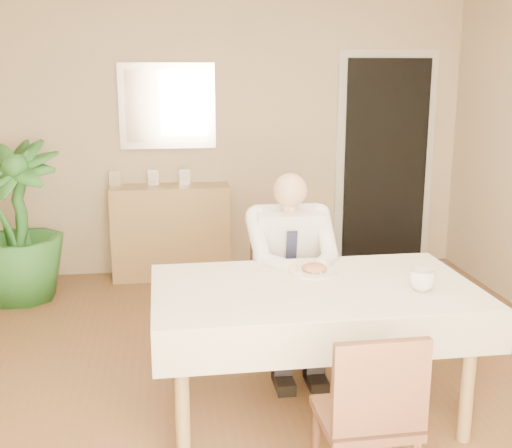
{
  "coord_description": "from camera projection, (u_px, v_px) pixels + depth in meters",
  "views": [
    {
      "loc": [
        -0.53,
        -3.42,
        1.87
      ],
      "look_at": [
        0.0,
        0.35,
        0.95
      ],
      "focal_mm": 45.0,
      "sensor_mm": 36.0,
      "label": 1
    }
  ],
  "objects": [
    {
      "name": "room",
      "position": [
        265.0,
        177.0,
        3.5
      ],
      "size": [
        5.0,
        5.02,
        2.6
      ],
      "color": "brown",
      "rests_on": "ground"
    },
    {
      "name": "window",
      "position": [
        489.0,
        323.0,
        1.08
      ],
      "size": [
        1.34,
        0.04,
        1.44
      ],
      "color": "silver",
      "rests_on": "room"
    },
    {
      "name": "doorway",
      "position": [
        385.0,
        163.0,
        6.15
      ],
      "size": [
        0.96,
        0.07,
        2.1
      ],
      "color": "silver",
      "rests_on": "ground"
    },
    {
      "name": "mirror",
      "position": [
        167.0,
        106.0,
        5.75
      ],
      "size": [
        0.86,
        0.04,
        0.76
      ],
      "color": "silver",
      "rests_on": "room"
    },
    {
      "name": "dining_table",
      "position": [
        314.0,
        300.0,
        3.43
      ],
      "size": [
        1.73,
        1.03,
        0.75
      ],
      "rotation": [
        0.0,
        0.0,
        0.01
      ],
      "color": "#9A7B4C",
      "rests_on": "ground"
    },
    {
      "name": "chair_far",
      "position": [
        284.0,
        278.0,
        4.31
      ],
      "size": [
        0.46,
        0.46,
        0.89
      ],
      "rotation": [
        0.0,
        0.0,
        -0.1
      ],
      "color": "#44261A",
      "rests_on": "ground"
    },
    {
      "name": "chair_near",
      "position": [
        371.0,
        413.0,
        2.68
      ],
      "size": [
        0.4,
        0.4,
        0.84
      ],
      "rotation": [
        0.0,
        0.0,
        0.02
      ],
      "color": "#44261A",
      "rests_on": "ground"
    },
    {
      "name": "seated_man",
      "position": [
        292.0,
        264.0,
        3.99
      ],
      "size": [
        0.48,
        0.72,
        1.24
      ],
      "color": "white",
      "rests_on": "ground"
    },
    {
      "name": "plate",
      "position": [
        314.0,
        272.0,
        3.6
      ],
      "size": [
        0.26,
        0.26,
        0.02
      ],
      "primitive_type": "cylinder",
      "color": "white",
      "rests_on": "dining_table"
    },
    {
      "name": "food",
      "position": [
        314.0,
        268.0,
        3.6
      ],
      "size": [
        0.14,
        0.14,
        0.06
      ],
      "primitive_type": "ellipsoid",
      "color": "brown",
      "rests_on": "dining_table"
    },
    {
      "name": "knife",
      "position": [
        324.0,
        272.0,
        3.55
      ],
      "size": [
        0.01,
        0.13,
        0.01
      ],
      "primitive_type": "cylinder",
      "rotation": [
        1.57,
        0.0,
        0.0
      ],
      "color": "silver",
      "rests_on": "dining_table"
    },
    {
      "name": "fork",
      "position": [
        310.0,
        273.0,
        3.54
      ],
      "size": [
        0.01,
        0.13,
        0.01
      ],
      "primitive_type": "cylinder",
      "rotation": [
        1.57,
        0.0,
        0.0
      ],
      "color": "silver",
      "rests_on": "dining_table"
    },
    {
      "name": "coffee_mug",
      "position": [
        422.0,
        280.0,
        3.32
      ],
      "size": [
        0.17,
        0.17,
        0.11
      ],
      "primitive_type": "imported",
      "rotation": [
        0.0,
        0.0,
        -0.29
      ],
      "color": "white",
      "rests_on": "dining_table"
    },
    {
      "name": "sideboard",
      "position": [
        171.0,
        232.0,
        5.87
      ],
      "size": [
        1.07,
        0.38,
        0.85
      ],
      "primitive_type": "cube",
      "rotation": [
        0.0,
        0.0,
        -0.02
      ],
      "color": "#9A7B4C",
      "rests_on": "ground"
    },
    {
      "name": "photo_frame_left",
      "position": [
        115.0,
        178.0,
        5.75
      ],
      "size": [
        0.1,
        0.02,
        0.14
      ],
      "primitive_type": "cube",
      "color": "silver",
      "rests_on": "sideboard"
    },
    {
      "name": "photo_frame_center",
      "position": [
        153.0,
        177.0,
        5.8
      ],
      "size": [
        0.1,
        0.02,
        0.14
      ],
      "primitive_type": "cube",
      "color": "silver",
      "rests_on": "sideboard"
    },
    {
      "name": "photo_frame_right",
      "position": [
        185.0,
        177.0,
        5.83
      ],
      "size": [
        0.1,
        0.02,
        0.14
      ],
      "primitive_type": "cube",
      "color": "silver",
      "rests_on": "sideboard"
    },
    {
      "name": "potted_palm",
      "position": [
        17.0,
        223.0,
        5.22
      ],
      "size": [
        0.92,
        0.92,
        1.31
      ],
      "primitive_type": "imported",
      "rotation": [
        0.0,
        0.0,
        -0.3
      ],
      "color": "#255D22",
      "rests_on": "ground"
    }
  ]
}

